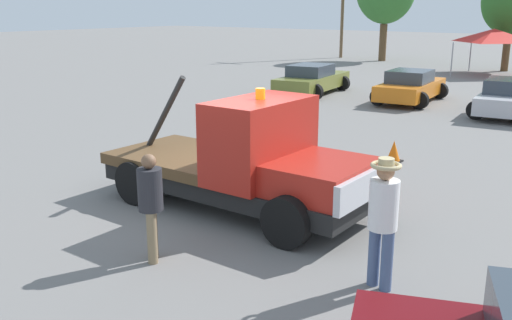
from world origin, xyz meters
name	(u,v)px	position (x,y,z in m)	size (l,w,h in m)	color
ground_plane	(236,207)	(0.00, 0.00, 0.00)	(160.00, 160.00, 0.00)	slate
tow_truck	(249,164)	(0.34, 0.00, 0.94)	(5.55, 2.34, 2.51)	black
person_near_truck	(383,213)	(3.71, -1.40, 1.12)	(0.42, 0.42, 1.90)	#475B84
person_at_hood	(151,200)	(0.49, -2.69, 0.99)	(0.38, 0.38, 1.72)	#847051
parked_car_olive	(312,79)	(-6.76, 14.01, 0.65)	(2.83, 5.05, 1.34)	olive
parked_car_orange	(410,87)	(-2.24, 14.40, 0.65)	(2.63, 4.65, 1.34)	orange
parked_car_silver	(511,98)	(1.85, 13.75, 0.65)	(2.81, 4.73, 1.34)	#B7B7BC
canopy_tent_red	(494,35)	(-2.19, 26.18, 2.27)	(3.47, 3.47, 2.65)	#9E9EA3
tree_left	(512,1)	(-2.16, 29.24, 4.17)	(3.48, 3.48, 6.21)	brown
traffic_cone	(394,152)	(1.10, 5.09, 0.25)	(0.40, 0.40, 0.55)	black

